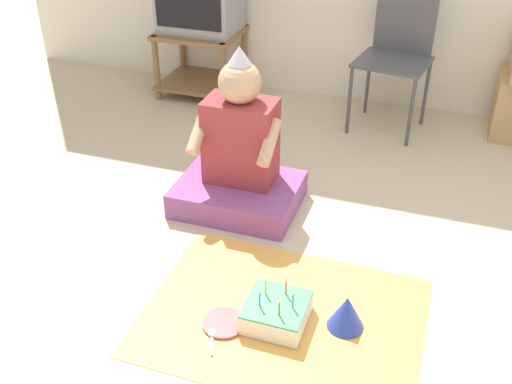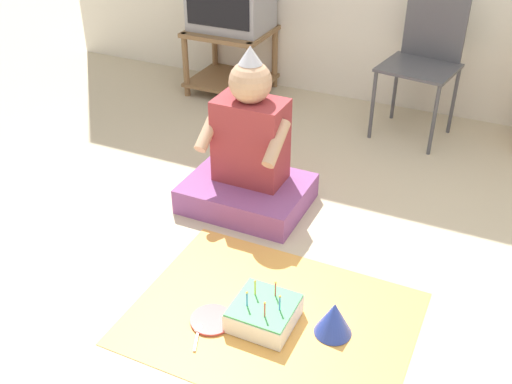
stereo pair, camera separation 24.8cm
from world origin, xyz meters
The scene contains 10 objects.
ground_plane centered at (0.00, 0.00, 0.00)m, with size 16.00×16.00×0.00m, color beige.
tv_stand centered at (-1.62, 1.93, 0.28)m, with size 0.58×0.51×0.48m.
tv centered at (-1.62, 1.95, 0.69)m, with size 0.54×0.41×0.43m.
folding_chair centered at (-0.21, 1.85, 0.54)m, with size 0.50×0.46×0.93m.
person_seated centered at (-0.82, 0.59, 0.27)m, with size 0.64×0.49×0.87m.
party_cloth centered at (-0.35, -0.18, 0.00)m, with size 1.15×0.87×0.01m.
birthday_cake centered at (-0.37, -0.21, 0.05)m, with size 0.25×0.25×0.17m.
party_hat_blue centered at (-0.09, -0.15, 0.08)m, with size 0.15×0.15×0.15m.
paper_plate centered at (-0.57, -0.30, 0.01)m, with size 0.18×0.18×0.01m.
plastic_spoon_near centered at (-0.59, -0.38, 0.01)m, with size 0.07×0.14×0.01m.
Camera 1 is at (0.14, -1.96, 1.79)m, focal length 42.00 mm.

